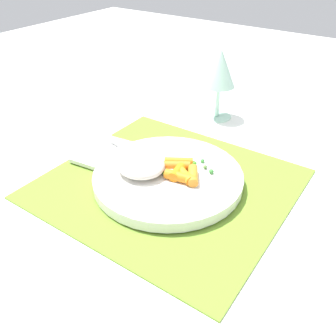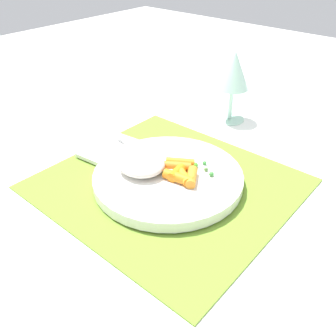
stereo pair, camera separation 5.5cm
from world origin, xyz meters
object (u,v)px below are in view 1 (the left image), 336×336
at_px(carrot_portion, 182,172).
at_px(fork, 150,160).
at_px(wine_glass, 220,71).
at_px(napkin, 106,153).
at_px(plate, 168,177).
at_px(rice_mound, 141,165).

bearing_deg(carrot_portion, fork, 177.56).
xyz_separation_m(wine_glass, napkin, (-0.09, -0.29, -0.10)).
bearing_deg(fork, carrot_portion, -2.44).
bearing_deg(fork, wine_glass, 92.59).
height_order(carrot_portion, fork, carrot_portion).
height_order(carrot_portion, napkin, carrot_portion).
xyz_separation_m(plate, wine_glass, (-0.06, 0.29, 0.10)).
relative_size(rice_mound, carrot_portion, 0.98).
xyz_separation_m(plate, rice_mound, (-0.04, -0.02, 0.02)).
relative_size(fork, napkin, 1.84).
height_order(plate, carrot_portion, carrot_portion).
xyz_separation_m(plate, fork, (-0.05, 0.01, 0.01)).
distance_m(carrot_portion, fork, 0.07).
xyz_separation_m(plate, napkin, (-0.15, 0.01, -0.01)).
height_order(fork, napkin, fork).
bearing_deg(napkin, carrot_portion, 0.39).
relative_size(carrot_portion, fork, 0.43).
relative_size(rice_mound, napkin, 0.77).
relative_size(plate, carrot_portion, 2.96).
relative_size(plate, wine_glass, 1.62).
relative_size(fork, wine_glass, 1.28).
bearing_deg(rice_mound, wine_glass, 93.62).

